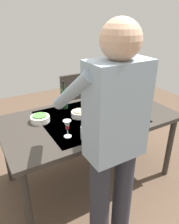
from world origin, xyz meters
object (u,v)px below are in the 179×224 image
Objects in this scene: chair_near at (78,103)px; dinner_plate_near at (134,99)px; serving_bowl_pasta at (113,103)px; side_bowl_salad at (40,118)px; wine_glass_left at (67,126)px; water_cup_far_left at (85,133)px; side_bowl_bread at (79,114)px; wine_bottle at (64,98)px; dinner_plate_far at (95,127)px; person_server at (113,141)px; water_cup_near_left at (114,91)px; dining_table at (90,123)px; water_cup_near_right at (129,110)px.

chair_near reaches higher than dinner_plate_near.
serving_bowl_pasta is 1.67× the size of side_bowl_salad.
wine_glass_left reaches higher than water_cup_far_left.
chair_near is 0.92m from side_bowl_bread.
wine_bottle is at bearing -13.32° from dinner_plate_near.
wine_glass_left reaches higher than side_bowl_salad.
chair_near is 3.96× the size of dinner_plate_far.
person_server reaches higher than water_cup_near_left.
water_cup_far_left is at bearing -92.72° from person_server.
wine_bottle reaches higher than wine_glass_left.
wine_bottle is 1.29× the size of dinner_plate_far.
chair_near reaches higher than wine_glass_left.
wine_bottle is at bearing -111.74° from wine_glass_left.
serving_bowl_pasta is 0.81m from side_bowl_salad.
dining_table is at bearing 111.58° from wine_bottle.
side_bowl_salad is at bearing -14.29° from side_bowl_bread.
person_server is (0.25, 0.73, 0.27)m from dining_table.
serving_bowl_pasta is at bearing -87.88° from water_cup_near_right.
serving_bowl_pasta is (-0.36, -0.11, 0.10)m from dining_table.
water_cup_near_right is at bearing 157.30° from dining_table.
wine_glass_left is 0.66× the size of dinner_plate_far.
wine_glass_left is 0.16m from water_cup_far_left.
chair_near is at bearing -108.89° from dinner_plate_far.
water_cup_near_left is (-0.90, -0.58, -0.05)m from wine_glass_left.
person_server reaches higher than serving_bowl_pasta.
serving_bowl_pasta is at bearing -172.55° from side_bowl_bread.
water_cup_near_right is 0.94× the size of water_cup_far_left.
water_cup_near_left is at bearing -128.78° from serving_bowl_pasta.
wine_glass_left is (0.64, 1.08, 0.33)m from chair_near.
wine_bottle is 0.68m from water_cup_near_right.
dining_table is 1.86× the size of chair_near.
dining_table is 0.14m from side_bowl_bread.
wine_bottle is 1.96× the size of wine_glass_left.
water_cup_far_left reaches higher than water_cup_near_right.
side_bowl_bread is 0.70× the size of dinner_plate_near.
side_bowl_bread is (0.38, 0.80, 0.26)m from chair_near.
water_cup_near_left is 0.84m from dinner_plate_far.
person_server is 1.28m from dinner_plate_near.
water_cup_near_right is at bearing 136.38° from wine_bottle.
water_cup_near_right is at bearing -171.49° from dinner_plate_far.
water_cup_near_left is at bearing -168.43° from side_bowl_salad.
dinner_plate_near is (-0.12, 0.22, -0.05)m from water_cup_near_left.
side_bowl_salad is (1.01, 0.21, -0.02)m from water_cup_near_left.
person_server is 15.55× the size of water_cup_far_left.
side_bowl_bread is at bearing -86.00° from dinner_plate_far.
dinner_plate_far is at bearing 96.08° from wine_bottle.
wine_bottle is at bearing -83.92° from dinner_plate_far.
water_cup_near_left is 0.48× the size of dinner_plate_far.
wine_bottle is at bearing 2.83° from water_cup_near_left.
person_server is 0.58m from dinner_plate_far.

